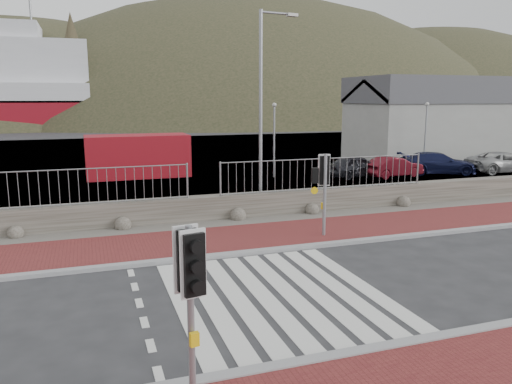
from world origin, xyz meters
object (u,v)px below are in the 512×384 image
object	(u,v)px
traffic_signal_far	(324,177)
streetlight	(264,101)
shipping_container	(138,156)
car_d	(504,162)
car_b	(394,167)
car_c	(437,163)
traffic_signal_near	(190,276)
car_a	(357,166)

from	to	relation	value
traffic_signal_far	streetlight	size ratio (longest dim) A/B	0.35
streetlight	shipping_container	world-z (taller)	streetlight
traffic_signal_far	car_d	bearing A→B (deg)	-141.42
car_b	car_d	distance (m)	7.22
shipping_container	car_d	size ratio (longest dim) A/B	1.27
streetlight	shipping_container	xyz separation A→B (m)	(-3.76, 10.48, -3.09)
streetlight	shipping_container	bearing A→B (deg)	102.11
traffic_signal_far	car_d	distance (m)	18.94
streetlight	car_c	distance (m)	14.54
traffic_signal_near	shipping_container	xyz separation A→B (m)	(1.44, 21.90, -0.74)
traffic_signal_near	traffic_signal_far	world-z (taller)	traffic_signal_far
shipping_container	car_a	world-z (taller)	shipping_container
traffic_signal_near	car_b	world-z (taller)	traffic_signal_near
car_b	car_a	bearing A→B (deg)	67.11
streetlight	car_b	distance (m)	11.90
streetlight	car_d	distance (m)	18.09
shipping_container	traffic_signal_far	bearing A→B (deg)	-74.50
shipping_container	car_d	xyz separation A→B (m)	(20.75, -5.45, -0.55)
car_b	traffic_signal_far	bearing A→B (deg)	128.58
car_c	car_d	world-z (taller)	car_c
car_b	car_d	bearing A→B (deg)	-103.31
traffic_signal_far	streetlight	distance (m)	4.83
traffic_signal_far	car_a	distance (m)	12.75
car_b	car_c	bearing A→B (deg)	-95.79
traffic_signal_near	traffic_signal_far	size ratio (longest dim) A/B	0.99
traffic_signal_near	car_a	distance (m)	21.91
car_a	traffic_signal_near	bearing A→B (deg)	138.48
shipping_container	car_a	bearing A→B (deg)	-21.05
car_c	shipping_container	bearing A→B (deg)	92.69
traffic_signal_near	car_b	bearing A→B (deg)	37.92
car_a	car_b	size ratio (longest dim) A/B	1.05
streetlight	shipping_container	size ratio (longest dim) A/B	1.35
traffic_signal_far	car_b	xyz separation A→B (m)	(9.29, 9.87, -1.37)
traffic_signal_far	car_a	world-z (taller)	traffic_signal_far
traffic_signal_near	car_b	distance (m)	22.78
car_a	car_b	xyz separation A→B (m)	(2.04, -0.54, -0.05)
shipping_container	car_c	size ratio (longest dim) A/B	1.28
shipping_container	car_b	xyz separation A→B (m)	(13.56, -4.81, -0.60)
car_a	car_b	bearing A→B (deg)	-109.95
traffic_signal_near	car_c	bearing A→B (deg)	32.85
traffic_signal_near	traffic_signal_far	xyz separation A→B (m)	(5.70, 7.22, 0.03)
traffic_signal_near	car_d	bearing A→B (deg)	25.72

